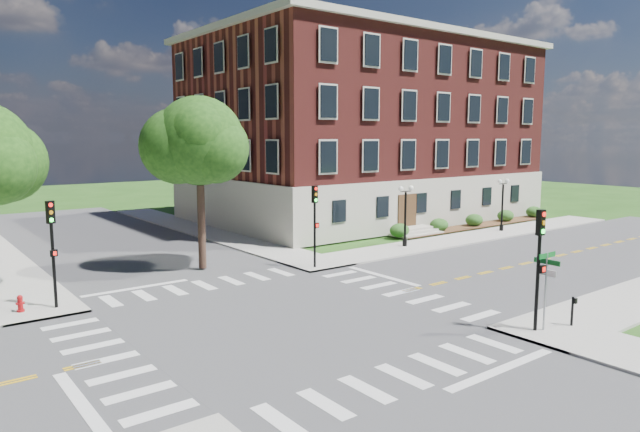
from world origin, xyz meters
TOP-DOWN VIEW (x-y plane):
  - ground at (0.00, 0.00)m, footprint 160.00×160.00m
  - road_ew at (0.00, 0.00)m, footprint 90.00×12.00m
  - road_ns at (0.00, 0.00)m, footprint 12.00×90.00m
  - sidewalk_ne at (15.38, 15.38)m, footprint 34.00×34.00m
  - crosswalk_east at (7.20, 0.00)m, footprint 2.20×10.20m
  - stop_bar_east at (8.80, 3.00)m, footprint 0.40×5.50m
  - main_building at (24.00, 21.99)m, footprint 30.60×22.40m
  - shrub_row at (27.00, 10.80)m, footprint 18.00×2.00m
  - tree_d at (1.54, 10.52)m, footprint 5.06×5.06m
  - traffic_signal_se at (7.11, -7.46)m, footprint 0.32×0.36m
  - traffic_signal_ne at (6.85, 6.68)m, footprint 0.35×0.39m
  - traffic_signal_nw at (-7.15, 7.31)m, footprint 0.38×0.45m
  - twin_lamp_west at (15.81, 8.12)m, footprint 1.36×0.36m
  - twin_lamp_east at (26.94, 8.03)m, footprint 1.36×0.36m
  - street_sign_pole at (7.42, -7.61)m, footprint 1.10×1.10m
  - push_button_post at (8.80, -8.04)m, footprint 0.14×0.21m
  - fire_hydrant at (-8.55, 7.57)m, footprint 0.35×0.35m

SIDE VIEW (x-z plane):
  - ground at x=0.00m, z-range 0.00..0.00m
  - crosswalk_east at x=7.20m, z-range -0.01..0.01m
  - stop_bar_east at x=8.80m, z-range 0.00..0.00m
  - shrub_row at x=27.00m, z-range -0.65..0.65m
  - road_ew at x=0.00m, z-range 0.00..0.01m
  - road_ns at x=0.00m, z-range 0.00..0.01m
  - sidewalk_ne at x=15.38m, z-range 0.00..0.12m
  - fire_hydrant at x=-8.55m, z-range 0.09..0.84m
  - push_button_post at x=8.80m, z-range 0.20..1.40m
  - street_sign_pole at x=7.42m, z-range 0.76..3.86m
  - twin_lamp_west at x=15.81m, z-range 0.41..4.64m
  - twin_lamp_east at x=26.94m, z-range 0.41..4.64m
  - traffic_signal_se at x=7.11m, z-range 0.79..5.59m
  - traffic_signal_ne at x=6.85m, z-range 0.79..5.59m
  - traffic_signal_nw at x=-7.15m, z-range 0.79..5.59m
  - tree_d at x=1.54m, z-range 2.50..12.39m
  - main_building at x=24.00m, z-range 0.09..16.59m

